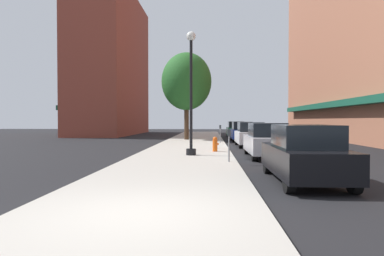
{
  "coord_description": "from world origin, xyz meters",
  "views": [
    {
      "loc": [
        1.28,
        -6.18,
        1.8
      ],
      "look_at": [
        0.03,
        18.25,
        1.24
      ],
      "focal_mm": 32.53,
      "sensor_mm": 36.0,
      "label": 1
    }
  ],
  "objects_px": {
    "tree_near": "(187,82)",
    "car_blue": "(242,132)",
    "car_black": "(304,154)",
    "car_green": "(236,130)",
    "fire_hydrant": "(215,144)",
    "parking_meter_far": "(220,132)",
    "car_silver": "(267,141)",
    "car_white": "(250,135)",
    "lamppost": "(191,91)",
    "parking_meter_near": "(229,141)"
  },
  "relations": [
    {
      "from": "tree_near",
      "to": "car_blue",
      "type": "height_order",
      "value": "tree_near"
    },
    {
      "from": "car_black",
      "to": "car_green",
      "type": "height_order",
      "value": "same"
    },
    {
      "from": "fire_hydrant",
      "to": "car_black",
      "type": "height_order",
      "value": "car_black"
    },
    {
      "from": "parking_meter_far",
      "to": "car_silver",
      "type": "bearing_deg",
      "value": -77.73
    },
    {
      "from": "car_blue",
      "to": "car_black",
      "type": "bearing_deg",
      "value": -88.22
    },
    {
      "from": "fire_hydrant",
      "to": "car_silver",
      "type": "bearing_deg",
      "value": -36.2
    },
    {
      "from": "parking_meter_far",
      "to": "car_white",
      "type": "height_order",
      "value": "car_white"
    },
    {
      "from": "lamppost",
      "to": "car_green",
      "type": "height_order",
      "value": "lamppost"
    },
    {
      "from": "fire_hydrant",
      "to": "car_green",
      "type": "height_order",
      "value": "car_green"
    },
    {
      "from": "car_black",
      "to": "car_green",
      "type": "relative_size",
      "value": 1.0
    },
    {
      "from": "car_black",
      "to": "tree_near",
      "type": "bearing_deg",
      "value": 104.03
    },
    {
      "from": "car_white",
      "to": "car_green",
      "type": "bearing_deg",
      "value": 89.68
    },
    {
      "from": "lamppost",
      "to": "parking_meter_far",
      "type": "relative_size",
      "value": 4.5
    },
    {
      "from": "parking_meter_far",
      "to": "car_white",
      "type": "distance_m",
      "value": 2.9
    },
    {
      "from": "tree_near",
      "to": "car_blue",
      "type": "xyz_separation_m",
      "value": [
        4.73,
        -0.38,
        -4.31
      ]
    },
    {
      "from": "parking_meter_near",
      "to": "car_silver",
      "type": "xyz_separation_m",
      "value": [
        1.95,
        2.76,
        -0.14
      ]
    },
    {
      "from": "tree_near",
      "to": "car_white",
      "type": "xyz_separation_m",
      "value": [
        4.73,
        -6.4,
        -4.31
      ]
    },
    {
      "from": "car_black",
      "to": "car_green",
      "type": "distance_m",
      "value": 26.33
    },
    {
      "from": "car_green",
      "to": "tree_near",
      "type": "bearing_deg",
      "value": -125.77
    },
    {
      "from": "car_black",
      "to": "car_green",
      "type": "xyz_separation_m",
      "value": [
        0.0,
        26.33,
        0.0
      ]
    },
    {
      "from": "parking_meter_near",
      "to": "tree_near",
      "type": "relative_size",
      "value": 0.17
    },
    {
      "from": "lamppost",
      "to": "fire_hydrant",
      "type": "xyz_separation_m",
      "value": [
        1.18,
        1.95,
        -2.68
      ]
    },
    {
      "from": "car_white",
      "to": "parking_meter_near",
      "type": "bearing_deg",
      "value": -101.83
    },
    {
      "from": "parking_meter_near",
      "to": "car_white",
      "type": "distance_m",
      "value": 9.77
    },
    {
      "from": "parking_meter_near",
      "to": "car_green",
      "type": "relative_size",
      "value": 0.3
    },
    {
      "from": "fire_hydrant",
      "to": "lamppost",
      "type": "bearing_deg",
      "value": -121.15
    },
    {
      "from": "parking_meter_far",
      "to": "car_blue",
      "type": "bearing_deg",
      "value": 63.23
    },
    {
      "from": "parking_meter_near",
      "to": "parking_meter_far",
      "type": "relative_size",
      "value": 1.0
    },
    {
      "from": "car_black",
      "to": "fire_hydrant",
      "type": "bearing_deg",
      "value": 106.76
    },
    {
      "from": "parking_meter_near",
      "to": "car_green",
      "type": "distance_m",
      "value": 22.53
    },
    {
      "from": "tree_near",
      "to": "car_silver",
      "type": "distance_m",
      "value": 14.68
    },
    {
      "from": "lamppost",
      "to": "car_black",
      "type": "bearing_deg",
      "value": -60.8
    },
    {
      "from": "car_black",
      "to": "car_blue",
      "type": "bearing_deg",
      "value": 90.62
    },
    {
      "from": "lamppost",
      "to": "car_white",
      "type": "relative_size",
      "value": 1.37
    },
    {
      "from": "parking_meter_near",
      "to": "car_black",
      "type": "bearing_deg",
      "value": -63.34
    },
    {
      "from": "lamppost",
      "to": "fire_hydrant",
      "type": "height_order",
      "value": "lamppost"
    },
    {
      "from": "parking_meter_far",
      "to": "car_silver",
      "type": "distance_m",
      "value": 9.17
    },
    {
      "from": "car_blue",
      "to": "car_white",
      "type": "bearing_deg",
      "value": -88.22
    },
    {
      "from": "tree_near",
      "to": "car_silver",
      "type": "relative_size",
      "value": 1.74
    },
    {
      "from": "lamppost",
      "to": "parking_meter_near",
      "type": "distance_m",
      "value": 3.82
    },
    {
      "from": "tree_near",
      "to": "car_white",
      "type": "distance_m",
      "value": 9.05
    },
    {
      "from": "fire_hydrant",
      "to": "parking_meter_far",
      "type": "bearing_deg",
      "value": 86.1
    },
    {
      "from": "tree_near",
      "to": "car_green",
      "type": "bearing_deg",
      "value": 53.83
    },
    {
      "from": "parking_meter_near",
      "to": "tree_near",
      "type": "xyz_separation_m",
      "value": [
        -2.78,
        15.97,
        4.17
      ]
    },
    {
      "from": "parking_meter_far",
      "to": "car_green",
      "type": "relative_size",
      "value": 0.3
    },
    {
      "from": "car_blue",
      "to": "car_silver",
      "type": "bearing_deg",
      "value": -88.22
    },
    {
      "from": "lamppost",
      "to": "fire_hydrant",
      "type": "bearing_deg",
      "value": 58.85
    },
    {
      "from": "car_silver",
      "to": "car_blue",
      "type": "bearing_deg",
      "value": 88.01
    },
    {
      "from": "car_silver",
      "to": "parking_meter_near",
      "type": "bearing_deg",
      "value": -127.23
    },
    {
      "from": "parking_meter_near",
      "to": "car_white",
      "type": "xyz_separation_m",
      "value": [
        1.95,
        9.57,
        -0.14
      ]
    }
  ]
}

